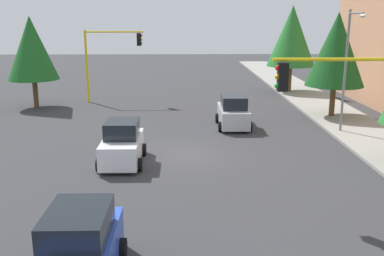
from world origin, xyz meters
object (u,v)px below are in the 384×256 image
at_px(traffic_signal_far_right, 109,51).
at_px(tree_opposite_side, 32,48).
at_px(traffic_signal_near_left, 348,101).
at_px(tree_roadside_mid, 336,49).
at_px(street_lamp_curbside, 349,59).
at_px(car_blue, 78,253).
at_px(tree_roadside_far, 292,36).
at_px(car_silver, 233,113).
at_px(car_white, 122,144).

xyz_separation_m(traffic_signal_far_right, tree_opposite_side, (2.00, -5.31, 0.39)).
height_order(traffic_signal_near_left, tree_roadside_mid, tree_roadside_mid).
distance_m(street_lamp_curbside, tree_opposite_side, 21.87).
bearing_deg(traffic_signal_far_right, street_lamp_curbside, 55.09).
bearing_deg(tree_roadside_mid, tree_opposite_side, -100.78).
bearing_deg(tree_opposite_side, car_blue, 20.16).
bearing_deg(tree_roadside_far, tree_opposite_side, -73.69).
height_order(traffic_signal_near_left, tree_roadside_far, tree_roadside_far).
xyz_separation_m(traffic_signal_far_right, street_lamp_curbside, (10.39, 14.89, 0.36)).
distance_m(tree_opposite_side, tree_roadside_far, 21.37).
relative_size(traffic_signal_near_left, car_blue, 1.30).
bearing_deg(traffic_signal_near_left, tree_roadside_far, 170.88).
relative_size(traffic_signal_far_right, tree_roadside_far, 0.74).
xyz_separation_m(traffic_signal_near_left, tree_roadside_far, (-24.00, 3.85, 1.16)).
relative_size(tree_roadside_mid, tree_opposite_side, 1.04).
height_order(tree_opposite_side, car_blue, tree_opposite_side).
bearing_deg(street_lamp_curbside, car_blue, -39.47).
height_order(tree_roadside_far, car_silver, tree_roadside_far).
relative_size(tree_roadside_mid, car_blue, 1.67).
bearing_deg(car_blue, traffic_signal_near_left, 119.91).
relative_size(traffic_signal_near_left, traffic_signal_far_right, 0.95).
bearing_deg(car_white, tree_roadside_far, 147.24).
relative_size(tree_roadside_far, car_blue, 1.83).
bearing_deg(car_white, tree_roadside_mid, 125.49).
height_order(street_lamp_curbside, tree_roadside_mid, street_lamp_curbside).
xyz_separation_m(traffic_signal_far_right, tree_roadside_far, (-4.00, 15.19, 0.99)).
bearing_deg(street_lamp_curbside, tree_roadside_mid, 169.67).
xyz_separation_m(street_lamp_curbside, tree_roadside_mid, (-4.39, 0.80, 0.20)).
relative_size(street_lamp_curbside, car_white, 1.92).
xyz_separation_m(tree_opposite_side, car_blue, (22.77, 8.36, -3.48)).
bearing_deg(tree_roadside_far, car_white, -32.76).
relative_size(street_lamp_curbside, tree_roadside_mid, 1.01).
bearing_deg(tree_opposite_side, tree_roadside_mid, 79.22).
xyz_separation_m(tree_roadside_far, car_silver, (12.42, -6.41, -4.08)).
bearing_deg(car_silver, car_blue, -19.32).
xyz_separation_m(tree_roadside_far, car_white, (19.14, -12.31, -4.08)).
relative_size(traffic_signal_near_left, tree_roadside_mid, 0.77).
height_order(tree_roadside_mid, car_white, tree_roadside_mid).
xyz_separation_m(tree_roadside_mid, tree_roadside_far, (-10.00, -0.50, 0.43)).
bearing_deg(tree_roadside_far, car_silver, -27.30).
height_order(traffic_signal_far_right, street_lamp_curbside, street_lamp_curbside).
bearing_deg(traffic_signal_far_right, tree_roadside_mid, 69.07).
xyz_separation_m(traffic_signal_near_left, car_blue, (4.77, -8.29, -2.92)).
distance_m(traffic_signal_far_right, car_blue, 25.15).
relative_size(traffic_signal_far_right, tree_opposite_side, 0.84).
xyz_separation_m(tree_opposite_side, car_white, (13.14, 8.19, -3.48)).
height_order(traffic_signal_near_left, car_blue, traffic_signal_near_left).
height_order(traffic_signal_far_right, car_blue, traffic_signal_far_right).
bearing_deg(tree_opposite_side, traffic_signal_far_right, 110.64).
distance_m(tree_opposite_side, car_blue, 24.50).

